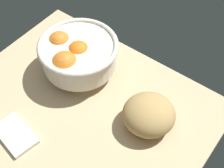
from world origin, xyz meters
TOP-DOWN VIEW (x-y plane):
  - ground_plane at (0.00, 0.00)cm, footprint 69.25×64.02cm
  - fruit_bowl at (-9.83, 14.54)cm, footprint 23.02×23.02cm
  - bread_loaf at (17.07, 11.48)cm, footprint 18.97×18.87cm
  - napkin_folded at (-8.14, -12.39)cm, footprint 12.93×9.21cm

SIDE VIEW (x-z plane):
  - ground_plane at x=0.00cm, z-range -3.00..0.00cm
  - napkin_folded at x=-8.14cm, z-range 0.00..1.19cm
  - bread_loaf at x=17.07cm, z-range 0.00..8.54cm
  - fruit_bowl at x=-9.83cm, z-range 1.22..13.36cm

